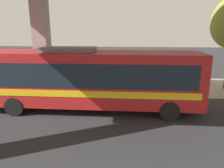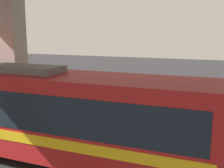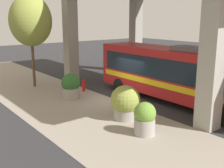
% 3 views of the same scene
% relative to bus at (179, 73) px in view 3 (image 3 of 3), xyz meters
% --- Properties ---
extents(ground_plane, '(80.00, 80.00, 0.00)m').
position_rel_bus_xyz_m(ground_plane, '(-2.54, 2.94, -1.91)').
color(ground_plane, '#2D2D30').
rests_on(ground_plane, ground).
extents(sidewalk_strip, '(6.00, 40.00, 0.02)m').
position_rel_bus_xyz_m(sidewalk_strip, '(-5.54, 2.94, -1.90)').
color(sidewalk_strip, gray).
rests_on(sidewalk_strip, ground).
extents(bus, '(2.64, 11.92, 3.52)m').
position_rel_bus_xyz_m(bus, '(0.00, 0.00, 0.00)').
color(bus, '#B21E1E').
rests_on(bus, ground).
extents(fire_hydrant, '(0.43, 0.20, 0.86)m').
position_rel_bus_xyz_m(fire_hydrant, '(-3.03, 5.94, -1.48)').
color(fire_hydrant, red).
rests_on(fire_hydrant, ground).
extents(planter_front, '(1.53, 1.53, 1.79)m').
position_rel_bus_xyz_m(planter_front, '(-4.31, -0.11, -1.03)').
color(planter_front, '#9E998E').
rests_on(planter_front, ground).
extents(planter_middle, '(1.20, 1.20, 1.66)m').
position_rel_bus_xyz_m(planter_middle, '(-4.64, 4.87, -1.08)').
color(planter_middle, '#9E998E').
rests_on(planter_middle, ground).
extents(planter_back, '(0.99, 0.99, 1.51)m').
position_rel_bus_xyz_m(planter_back, '(-4.92, -2.15, -1.15)').
color(planter_back, '#9E998E').
rests_on(planter_back, ground).
extents(street_tree_near, '(3.06, 3.06, 6.72)m').
position_rel_bus_xyz_m(street_tree_near, '(-5.19, 9.45, 2.95)').
color(street_tree_near, brown).
rests_on(street_tree_near, ground).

